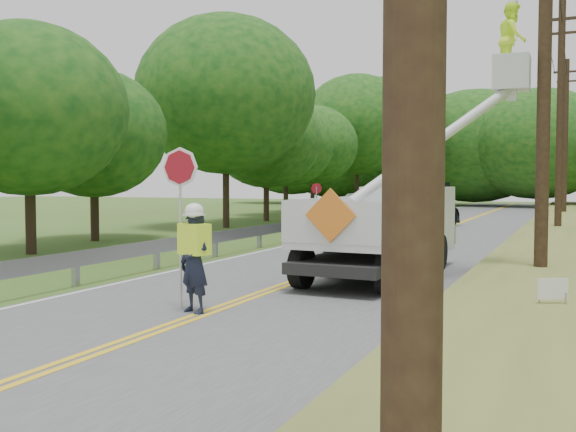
% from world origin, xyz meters
% --- Properties ---
extents(ground, '(140.00, 140.00, 0.00)m').
position_xyz_m(ground, '(0.00, 0.00, 0.00)').
color(ground, '#465921').
rests_on(ground, ground).
extents(road, '(7.20, 96.00, 0.03)m').
position_xyz_m(road, '(0.00, 14.00, 0.01)').
color(road, '#4E4F51').
rests_on(road, ground).
extents(guardrail, '(0.18, 48.00, 0.77)m').
position_xyz_m(guardrail, '(-4.02, 14.91, 0.55)').
color(guardrail, '#919298').
rests_on(guardrail, ground).
extents(utility_poles, '(1.60, 43.30, 10.00)m').
position_xyz_m(utility_poles, '(5.00, 17.02, 5.27)').
color(utility_poles, black).
rests_on(utility_poles, ground).
extents(treeline_left, '(10.67, 56.39, 11.27)m').
position_xyz_m(treeline_left, '(-10.35, 32.07, 5.96)').
color(treeline_left, '#332319').
rests_on(treeline_left, ground).
extents(treeline_horizon, '(56.98, 14.66, 11.55)m').
position_xyz_m(treeline_horizon, '(1.17, 56.04, 5.50)').
color(treeline_horizon, '#0D3F14').
rests_on(treeline_horizon, ground).
extents(flagger, '(1.12, 0.61, 2.82)m').
position_xyz_m(flagger, '(-0.20, 2.47, 1.03)').
color(flagger, '#191E33').
rests_on(flagger, road).
extents(bucket_truck, '(4.37, 6.44, 6.30)m').
position_xyz_m(bucket_truck, '(1.82, 8.79, 1.47)').
color(bucket_truck, black).
rests_on(bucket_truck, road).
extents(suv_silver, '(4.76, 7.16, 1.83)m').
position_xyz_m(suv_silver, '(-1.40, 16.64, 0.93)').
color(suv_silver, '#BABBC2').
rests_on(suv_silver, road).
extents(suv_darkgrey, '(4.17, 6.34, 1.71)m').
position_xyz_m(suv_darkgrey, '(-1.54, 25.20, 0.87)').
color(suv_darkgrey, '#373B3F').
rests_on(suv_darkgrey, road).
extents(stop_sign_permanent, '(0.40, 0.27, 2.18)m').
position_xyz_m(stop_sign_permanent, '(-4.34, 19.01, 1.41)').
color(stop_sign_permanent, '#919298').
rests_on(stop_sign_permanent, ground).
extents(yard_sign, '(0.45, 0.23, 0.71)m').
position_xyz_m(yard_sign, '(5.41, 4.16, 0.51)').
color(yard_sign, white).
rests_on(yard_sign, ground).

